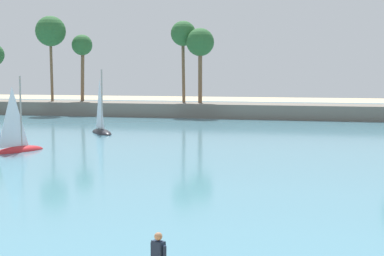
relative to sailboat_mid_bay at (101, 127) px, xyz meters
The scene contains 4 objects.
sea 20.77m from the sailboat_mid_bay, 37.82° to the left, with size 220.00×98.70×0.06m, color teal.
palm_headland 26.44m from the sailboat_mid_bay, 57.10° to the left, with size 102.01×6.05×13.19m.
sailboat_mid_bay is the anchor object (origin of this frame).
sailboat_toward_headland 13.31m from the sailboat_mid_bay, 93.52° to the right, with size 2.77×4.14×5.81m.
Camera 1 is at (5.02, -4.42, 5.75)m, focal length 55.38 mm.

